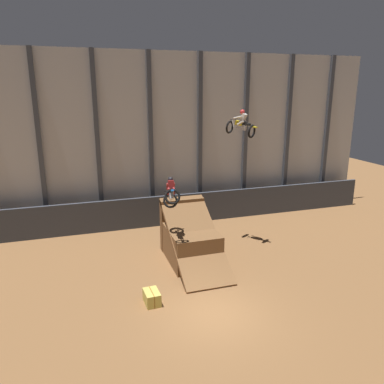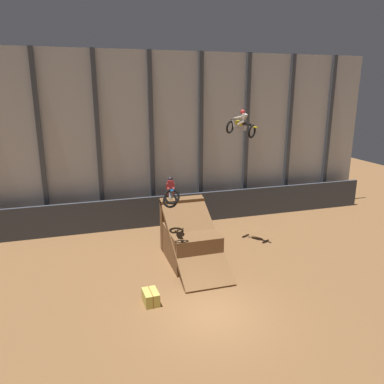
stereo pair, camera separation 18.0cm
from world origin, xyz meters
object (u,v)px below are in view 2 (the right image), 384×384
Objects in this scene: rider_bike_right_air at (242,125)px; hay_bale_trackside at (151,297)px; dirt_ramp at (189,240)px; rider_bike_left_air at (171,194)px.

rider_bike_right_air reaches higher than hay_bale_trackside.
dirt_ramp is 2.91× the size of rider_bike_left_air.
rider_bike_right_air is 10.32m from hay_bale_trackside.
dirt_ramp reaches higher than hay_bale_trackside.
dirt_ramp is 3.01× the size of rider_bike_right_air.
dirt_ramp is 6.82m from rider_bike_right_air.
rider_bike_right_air is at bearing 36.40° from rider_bike_left_air.
hay_bale_trackside is at bearing -176.25° from rider_bike_right_air.
rider_bike_left_air is 4.84m from hay_bale_trackside.
hay_bale_trackside is at bearing -110.68° from rider_bike_left_air.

